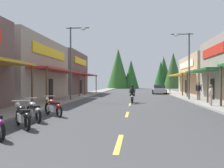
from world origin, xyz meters
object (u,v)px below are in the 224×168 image
(streetlamp_right, at_px, (186,57))
(parked_car_curbside, at_px, (159,89))
(motorcycle_parked_left_4, at_px, (53,107))
(motorcycle_parked_left_2, at_px, (23,115))
(motorcycle_parked_left_3, at_px, (34,110))
(pedestrian_browsing, at_px, (199,90))
(streetlamp_left, at_px, (74,54))
(rider_cruising_lead, at_px, (132,95))
(pedestrian_by_shop, at_px, (211,94))

(streetlamp_right, bearing_deg, parked_car_curbside, 95.10)
(motorcycle_parked_left_4, bearing_deg, motorcycle_parked_left_2, 138.67)
(motorcycle_parked_left_3, height_order, parked_car_curbside, parked_car_curbside)
(parked_car_curbside, bearing_deg, motorcycle_parked_left_4, 166.05)
(streetlamp_right, distance_m, motorcycle_parked_left_3, 17.62)
(streetlamp_right, bearing_deg, motorcycle_parked_left_4, -125.82)
(pedestrian_browsing, xyz_separation_m, parked_car_curbside, (-2.27, 15.40, -0.37))
(streetlamp_left, bearing_deg, rider_cruising_lead, -14.36)
(motorcycle_parked_left_4, bearing_deg, pedestrian_browsing, -82.24)
(motorcycle_parked_left_2, relative_size, motorcycle_parked_left_3, 1.01)
(pedestrian_by_shop, height_order, parked_car_curbside, pedestrian_by_shop)
(streetlamp_left, bearing_deg, parked_car_curbside, 60.51)
(motorcycle_parked_left_2, height_order, pedestrian_by_shop, pedestrian_by_shop)
(motorcycle_parked_left_2, height_order, parked_car_curbside, parked_car_curbside)
(motorcycle_parked_left_3, bearing_deg, pedestrian_by_shop, -90.14)
(motorcycle_parked_left_4, relative_size, pedestrian_browsing, 0.93)
(rider_cruising_lead, height_order, pedestrian_browsing, pedestrian_browsing)
(rider_cruising_lead, height_order, pedestrian_by_shop, pedestrian_by_shop)
(streetlamp_left, xyz_separation_m, motorcycle_parked_left_3, (1.21, -12.42, -3.95))
(streetlamp_right, bearing_deg, streetlamp_left, -169.12)
(motorcycle_parked_left_2, distance_m, rider_cruising_lead, 13.36)
(motorcycle_parked_left_2, height_order, motorcycle_parked_left_4, same)
(motorcycle_parked_left_4, relative_size, rider_cruising_lead, 0.78)
(streetlamp_left, relative_size, parked_car_curbside, 1.58)
(pedestrian_browsing, bearing_deg, streetlamp_left, -45.70)
(motorcycle_parked_left_4, height_order, parked_car_curbside, parked_car_curbside)
(motorcycle_parked_left_2, bearing_deg, rider_cruising_lead, -54.21)
(motorcycle_parked_left_4, distance_m, pedestrian_browsing, 15.33)
(pedestrian_browsing, bearing_deg, rider_cruising_lead, -29.17)
(motorcycle_parked_left_3, bearing_deg, pedestrian_browsing, -75.29)
(streetlamp_left, bearing_deg, motorcycle_parked_left_2, -83.98)
(motorcycle_parked_left_2, bearing_deg, parked_car_curbside, -51.29)
(motorcycle_parked_left_4, xyz_separation_m, pedestrian_browsing, (10.06, 11.56, 0.57))
(motorcycle_parked_left_4, distance_m, pedestrian_by_shop, 11.05)
(streetlamp_right, height_order, pedestrian_by_shop, streetlamp_right)
(motorcycle_parked_left_2, bearing_deg, streetlamp_left, -30.98)
(pedestrian_by_shop, bearing_deg, streetlamp_right, -94.54)
(motorcycle_parked_left_4, relative_size, parked_car_curbside, 0.38)
(pedestrian_browsing, distance_m, parked_car_curbside, 15.57)
(rider_cruising_lead, bearing_deg, streetlamp_left, 77.30)
(parked_car_curbside, bearing_deg, streetlamp_right, -172.74)
(motorcycle_parked_left_2, distance_m, motorcycle_parked_left_4, 3.62)
(motorcycle_parked_left_3, height_order, pedestrian_by_shop, pedestrian_by_shop)
(streetlamp_left, xyz_separation_m, motorcycle_parked_left_2, (1.49, -14.16, -3.95))
(motorcycle_parked_left_4, bearing_deg, streetlamp_left, -33.12)
(motorcycle_parked_left_2, distance_m, parked_car_curbside, 31.56)
(pedestrian_by_shop, bearing_deg, parked_car_curbside, -93.45)
(motorcycle_parked_left_3, height_order, pedestrian_browsing, pedestrian_browsing)
(streetlamp_left, distance_m, pedestrian_browsing, 12.08)
(streetlamp_left, xyz_separation_m, streetlamp_right, (10.57, 2.03, -0.20))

